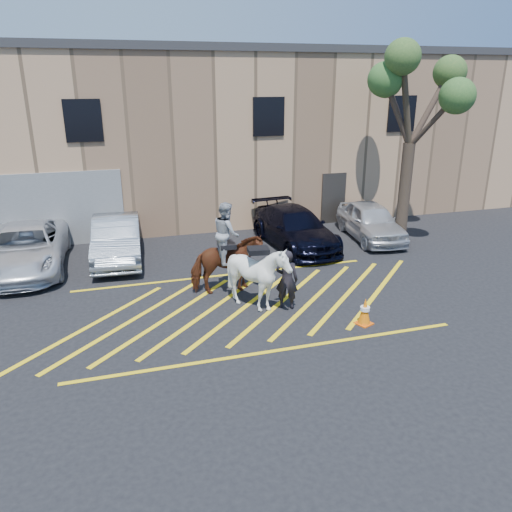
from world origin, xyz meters
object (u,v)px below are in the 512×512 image
object	(u,v)px
mounted_bay	(227,257)
car_white_pickup	(26,248)
car_silver_sedan	(117,239)
tree	(415,89)
traffic_cone	(365,311)
saddled_white	(258,276)
car_blue_suv	(295,228)
car_white_suv	(371,221)
handler	(287,280)

from	to	relation	value
mounted_bay	car_white_pickup	bearing A→B (deg)	147.54
car_silver_sedan	tree	distance (m)	11.74
car_silver_sedan	mounted_bay	xyz separation A→B (m)	(3.02, -3.96, 0.36)
mounted_bay	traffic_cone	xyz separation A→B (m)	(2.93, -2.99, -0.75)
car_silver_sedan	saddled_white	size ratio (longest dim) A/B	2.34
car_blue_suv	car_white_suv	size ratio (longest dim) A/B	1.17
car_silver_sedan	traffic_cone	xyz separation A→B (m)	(5.95, -6.95, -0.38)
car_blue_suv	car_white_suv	world-z (taller)	car_white_suv
car_white_pickup	tree	size ratio (longest dim) A/B	0.72
mounted_bay	car_white_suv	bearing A→B (deg)	28.20
car_silver_sedan	mounted_bay	distance (m)	4.99
car_silver_sedan	car_blue_suv	xyz separation A→B (m)	(6.50, -0.39, -0.04)
saddled_white	tree	distance (m)	9.41
car_blue_suv	car_silver_sedan	bearing A→B (deg)	171.96
car_white_suv	handler	distance (m)	7.38
saddled_white	car_white_pickup	bearing A→B (deg)	141.89
car_white_pickup	tree	bearing A→B (deg)	-3.40
car_white_suv	car_silver_sedan	bearing A→B (deg)	-175.75
car_white_suv	traffic_cone	world-z (taller)	car_white_suv
car_blue_suv	handler	world-z (taller)	handler
car_white_pickup	car_white_suv	bearing A→B (deg)	-0.22
car_silver_sedan	mounted_bay	bearing A→B (deg)	-49.65
car_white_suv	tree	bearing A→B (deg)	-34.60
car_white_suv	saddled_white	distance (m)	7.85
traffic_cone	tree	distance (m)	9.14
car_silver_sedan	car_white_pickup	bearing A→B (deg)	-173.36
car_silver_sedan	car_white_suv	size ratio (longest dim) A/B	1.08
mounted_bay	tree	distance (m)	9.28
car_white_pickup	car_white_suv	size ratio (longest dim) A/B	1.26
car_white_pickup	mounted_bay	size ratio (longest dim) A/B	1.92
traffic_cone	car_silver_sedan	bearing A→B (deg)	130.55
car_silver_sedan	car_blue_suv	bearing A→B (deg)	-0.35
car_white_suv	car_blue_suv	bearing A→B (deg)	-173.31
car_blue_suv	traffic_cone	xyz separation A→B (m)	(-0.55, -6.56, -0.35)
car_white_pickup	handler	xyz separation A→B (m)	(7.27, -5.26, 0.11)
car_silver_sedan	traffic_cone	size ratio (longest dim) A/B	6.22
car_white_suv	handler	bearing A→B (deg)	-130.13
handler	saddled_white	distance (m)	0.80
tree	car_white_pickup	bearing A→B (deg)	175.95
tree	handler	bearing A→B (deg)	-145.40
car_silver_sedan	car_white_suv	bearing A→B (deg)	0.85
car_blue_suv	saddled_white	world-z (taller)	saddled_white
car_white_suv	traffic_cone	size ratio (longest dim) A/B	5.76
car_white_suv	mounted_bay	xyz separation A→B (m)	(-6.69, -3.59, 0.39)
saddled_white	traffic_cone	distance (m)	2.96
mounted_bay	saddled_white	world-z (taller)	mounted_bay
saddled_white	traffic_cone	bearing A→B (deg)	-35.18
car_white_pickup	tree	distance (m)	14.42
car_white_pickup	traffic_cone	size ratio (longest dim) A/B	7.25
handler	car_white_suv	bearing A→B (deg)	-109.55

